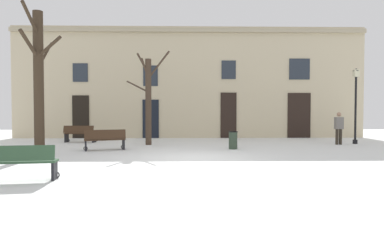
{
  "coord_description": "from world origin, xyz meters",
  "views": [
    {
      "loc": [
        -0.28,
        -11.24,
        1.68
      ],
      "look_at": [
        0.0,
        1.68,
        1.28
      ],
      "focal_mm": 31.05,
      "sensor_mm": 36.0,
      "label": 1
    }
  ],
  "objects_px": {
    "tree_center": "(148,98)",
    "litter_bin": "(233,140)",
    "tree_foreground": "(39,80)",
    "bench_back_to_back_right": "(105,140)",
    "person_crossing_plaza": "(339,127)",
    "bench_far_corner": "(80,134)",
    "streetlamp": "(356,98)",
    "bench_back_to_back_left": "(16,162)"
  },
  "relations": [
    {
      "from": "tree_foreground",
      "to": "bench_far_corner",
      "type": "xyz_separation_m",
      "value": [
        -0.11,
        4.95,
        -2.31
      ]
    },
    {
      "from": "bench_back_to_back_right",
      "to": "person_crossing_plaza",
      "type": "distance_m",
      "value": 10.93
    },
    {
      "from": "bench_back_to_back_right",
      "to": "tree_foreground",
      "type": "bearing_deg",
      "value": 21.03
    },
    {
      "from": "litter_bin",
      "to": "bench_far_corner",
      "type": "relative_size",
      "value": 0.47
    },
    {
      "from": "bench_back_to_back_right",
      "to": "litter_bin",
      "type": "bearing_deg",
      "value": 164.68
    },
    {
      "from": "tree_center",
      "to": "bench_back_to_back_left",
      "type": "distance_m",
      "value": 8.55
    },
    {
      "from": "tree_center",
      "to": "streetlamp",
      "type": "distance_m",
      "value": 10.13
    },
    {
      "from": "streetlamp",
      "to": "bench_far_corner",
      "type": "distance_m",
      "value": 13.93
    },
    {
      "from": "bench_back_to_back_left",
      "to": "streetlamp",
      "type": "bearing_deg",
      "value": -153.62
    },
    {
      "from": "streetlamp",
      "to": "bench_back_to_back_left",
      "type": "height_order",
      "value": "streetlamp"
    },
    {
      "from": "litter_bin",
      "to": "bench_back_to_back_left",
      "type": "relative_size",
      "value": 0.4
    },
    {
      "from": "streetlamp",
      "to": "bench_back_to_back_left",
      "type": "bearing_deg",
      "value": -146.21
    },
    {
      "from": "tree_foreground",
      "to": "streetlamp",
      "type": "bearing_deg",
      "value": 16.2
    },
    {
      "from": "person_crossing_plaza",
      "to": "streetlamp",
      "type": "bearing_deg",
      "value": -168.38
    },
    {
      "from": "person_crossing_plaza",
      "to": "litter_bin",
      "type": "bearing_deg",
      "value": 12.21
    },
    {
      "from": "bench_back_to_back_left",
      "to": "bench_far_corner",
      "type": "bearing_deg",
      "value": -88.69
    },
    {
      "from": "tree_center",
      "to": "person_crossing_plaza",
      "type": "height_order",
      "value": "tree_center"
    },
    {
      "from": "tree_center",
      "to": "litter_bin",
      "type": "xyz_separation_m",
      "value": [
        3.8,
        -1.82,
        -1.84
      ]
    },
    {
      "from": "tree_foreground",
      "to": "bench_back_to_back_right",
      "type": "height_order",
      "value": "tree_foreground"
    },
    {
      "from": "tree_foreground",
      "to": "streetlamp",
      "type": "distance_m",
      "value": 14.24
    },
    {
      "from": "tree_center",
      "to": "litter_bin",
      "type": "height_order",
      "value": "tree_center"
    },
    {
      "from": "litter_bin",
      "to": "bench_far_corner",
      "type": "height_order",
      "value": "bench_far_corner"
    },
    {
      "from": "tree_foreground",
      "to": "person_crossing_plaza",
      "type": "distance_m",
      "value": 13.37
    },
    {
      "from": "streetlamp",
      "to": "bench_far_corner",
      "type": "xyz_separation_m",
      "value": [
        -13.77,
        0.98,
        -1.82
      ]
    },
    {
      "from": "litter_bin",
      "to": "tree_center",
      "type": "bearing_deg",
      "value": 154.43
    },
    {
      "from": "litter_bin",
      "to": "bench_far_corner",
      "type": "bearing_deg",
      "value": 158.01
    },
    {
      "from": "tree_center",
      "to": "bench_back_to_back_left",
      "type": "xyz_separation_m",
      "value": [
        -2.23,
        -8.06,
        -1.76
      ]
    },
    {
      "from": "bench_far_corner",
      "to": "litter_bin",
      "type": "bearing_deg",
      "value": 163.61
    },
    {
      "from": "bench_back_to_back_right",
      "to": "person_crossing_plaza",
      "type": "height_order",
      "value": "person_crossing_plaza"
    },
    {
      "from": "tree_foreground",
      "to": "bench_back_to_back_right",
      "type": "xyz_separation_m",
      "value": [
        1.98,
        1.64,
        -2.32
      ]
    },
    {
      "from": "bench_back_to_back_left",
      "to": "bench_back_to_back_right",
      "type": "height_order",
      "value": "bench_back_to_back_right"
    },
    {
      "from": "tree_center",
      "to": "bench_back_to_back_right",
      "type": "height_order",
      "value": "tree_center"
    },
    {
      "from": "litter_bin",
      "to": "tree_foreground",
      "type": "bearing_deg",
      "value": -165.16
    },
    {
      "from": "tree_center",
      "to": "person_crossing_plaza",
      "type": "distance_m",
      "value": 9.27
    },
    {
      "from": "bench_far_corner",
      "to": "streetlamp",
      "type": "bearing_deg",
      "value": -178.49
    },
    {
      "from": "tree_center",
      "to": "bench_far_corner",
      "type": "distance_m",
      "value": 4.23
    },
    {
      "from": "person_crossing_plaza",
      "to": "tree_center",
      "type": "bearing_deg",
      "value": -6.2
    },
    {
      "from": "person_crossing_plaza",
      "to": "tree_foreground",
      "type": "bearing_deg",
      "value": 10.49
    },
    {
      "from": "streetlamp",
      "to": "person_crossing_plaza",
      "type": "distance_m",
      "value": 1.74
    },
    {
      "from": "bench_far_corner",
      "to": "bench_back_to_back_right",
      "type": "distance_m",
      "value": 3.92
    },
    {
      "from": "bench_far_corner",
      "to": "bench_back_to_back_right",
      "type": "relative_size",
      "value": 0.94
    },
    {
      "from": "tree_center",
      "to": "tree_foreground",
      "type": "bearing_deg",
      "value": -133.23
    }
  ]
}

